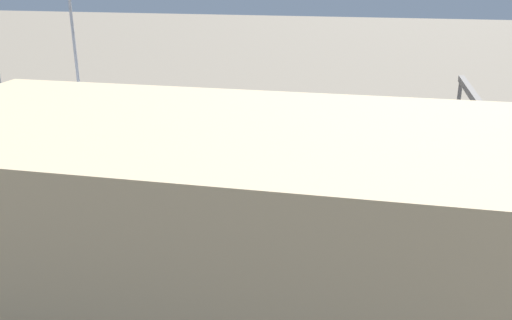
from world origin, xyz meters
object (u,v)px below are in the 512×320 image
train_on_track_4 (293,173)px  maintenance_shed (239,234)px  train_on_track_3 (253,153)px  train_on_track_5 (244,182)px  train_on_track_0 (273,119)px  train_on_track_2 (322,144)px  light_mast_0 (71,13)px  signal_gantry (479,113)px  train_on_track_1 (275,126)px

train_on_track_4 → maintenance_shed: (-0.23, 23.90, 4.95)m
train_on_track_3 → train_on_track_5: size_ratio=0.10×
train_on_track_5 → train_on_track_0: train_on_track_5 is taller
train_on_track_0 → train_on_track_2: bearing=128.1°
maintenance_shed → light_mast_0: bearing=-51.4°
train_on_track_0 → train_on_track_3: bearing=91.4°
light_mast_0 → train_on_track_2: bearing=162.3°
train_on_track_3 → signal_gantry: bearing=-174.1°
train_on_track_4 → light_mast_0: (36.72, -22.41, 13.86)m
train_on_track_3 → maintenance_shed: bearing=101.0°
train_on_track_1 → signal_gantry: size_ratio=3.99×
train_on_track_5 → train_on_track_0: size_ratio=0.69×
train_on_track_4 → light_mast_0: size_ratio=1.93×
train_on_track_2 → train_on_track_1: 8.35m
train_on_track_2 → train_on_track_1: size_ratio=0.96×
train_on_track_4 → train_on_track_2: train_on_track_2 is taller
train_on_track_4 → signal_gantry: signal_gantry is taller
train_on_track_5 → train_on_track_2: (-6.07, -15.00, -0.54)m
signal_gantry → train_on_track_1: bearing=-17.8°
train_on_track_4 → signal_gantry: 21.02m
train_on_track_0 → train_on_track_1: (-1.17, 5.00, 0.57)m
train_on_track_4 → train_on_track_0: (5.76, -20.00, 0.05)m
train_on_track_5 → train_on_track_2: bearing=-112.0°
train_on_track_4 → maintenance_shed: bearing=90.6°
signal_gantry → light_mast_0: bearing=-15.0°
train_on_track_4 → maintenance_shed: maintenance_shed is taller
train_on_track_5 → train_on_track_1: bearing=-88.3°
train_on_track_3 → train_on_track_5: same height
train_on_track_2 → light_mast_0: light_mast_0 is taller
train_on_track_3 → train_on_track_2: train_on_track_3 is taller
train_on_track_5 → signal_gantry: (-22.83, -12.50, 4.96)m
train_on_track_4 → train_on_track_3: size_ratio=4.72×
train_on_track_5 → light_mast_0: bearing=-40.0°
train_on_track_5 → light_mast_0: (32.72, -27.41, 13.25)m
light_mast_0 → signal_gantry: size_ratio=0.82×
light_mast_0 → signal_gantry: bearing=165.0°
train_on_track_3 → light_mast_0: (31.33, -17.41, 13.69)m
train_on_track_0 → train_on_track_1: 5.17m
signal_gantry → maintenance_shed: maintenance_shed is taller
train_on_track_3 → light_mast_0: bearing=-29.1°
train_on_track_2 → train_on_track_4: bearing=78.3°
train_on_track_5 → train_on_track_0: (1.76, -25.00, -0.55)m
train_on_track_4 → train_on_track_2: (-2.07, -10.00, 0.06)m
train_on_track_4 → train_on_track_1: 15.70m
train_on_track_3 → train_on_track_2: bearing=-146.2°
train_on_track_2 → train_on_track_1: bearing=-36.9°
maintenance_shed → signal_gantry: bearing=-120.6°
signal_gantry → train_on_track_4: bearing=21.7°
light_mast_0 → signal_gantry: 58.11m
train_on_track_3 → train_on_track_0: size_ratio=0.07×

